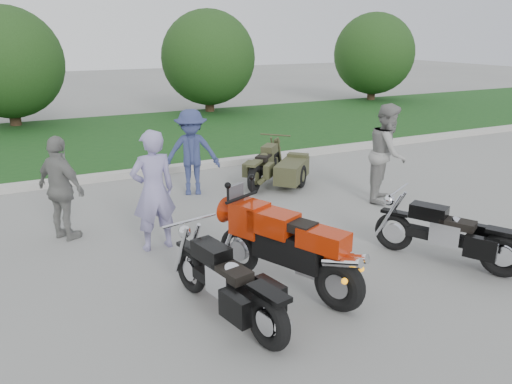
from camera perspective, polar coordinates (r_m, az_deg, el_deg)
name	(u,v)px	position (r m, az deg, el deg)	size (l,w,h in m)	color
ground	(299,281)	(6.76, 4.90, -10.15)	(80.00, 80.00, 0.00)	gray
curb	(167,169)	(11.92, -10.12, 2.57)	(60.00, 0.30, 0.15)	#B6B3AB
grass_strip	(128,137)	(15.85, -14.45, 6.06)	(60.00, 8.00, 0.14)	#24541C
tree_mid_left	(7,63)	(18.60, -26.58, 13.08)	(3.60, 3.60, 4.00)	#3F2B1C
tree_mid_right	(208,58)	(19.93, -5.47, 15.02)	(3.60, 3.60, 4.00)	#3F2B1C
tree_far_right	(374,54)	(23.99, 13.33, 15.12)	(3.60, 3.60, 4.00)	#3F2B1C
sportbike_red	(289,246)	(6.26, 3.80, -6.20)	(1.09, 2.09, 1.06)	black
cruiser_left	(231,287)	(5.73, -2.93, -10.81)	(0.66, 2.12, 0.83)	black
cruiser_right	(452,237)	(7.56, 21.54, -4.79)	(1.13, 1.92, 0.82)	black
cruiser_sidecar	(280,169)	(10.67, 2.80, 2.65)	(1.74, 1.83, 0.79)	black
person_stripe	(153,191)	(7.54, -11.65, 0.14)	(0.67, 0.44, 1.84)	#928BBD
person_grey	(388,153)	(9.93, 14.80, 4.34)	(0.92, 0.72, 1.89)	gray
person_denim	(192,153)	(10.07, -7.36, 4.50)	(1.11, 0.64, 1.73)	navy
person_back	(61,189)	(8.34, -21.36, 0.35)	(0.98, 0.41, 1.67)	gray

